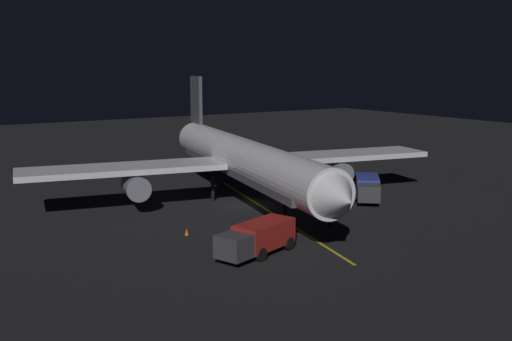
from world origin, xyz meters
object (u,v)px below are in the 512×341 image
at_px(traffic_cone_near_right, 351,201).
at_px(traffic_cone_under_wing, 187,232).
at_px(airliner, 242,160).
at_px(ground_crew_worker, 330,215).
at_px(catering_truck, 367,188).
at_px(traffic_cone_near_left, 343,207).
at_px(baggage_truck, 258,238).

relative_size(traffic_cone_near_right, traffic_cone_under_wing, 1.00).
bearing_deg(traffic_cone_near_right, traffic_cone_under_wing, 4.80).
xyz_separation_m(airliner, ground_crew_worker, (-1.82, 10.48, -3.21)).
height_order(catering_truck, traffic_cone_under_wing, catering_truck).
bearing_deg(traffic_cone_near_right, catering_truck, -173.70).
xyz_separation_m(traffic_cone_near_left, traffic_cone_near_right, (-2.26, -1.48, 0.00)).
bearing_deg(airliner, baggage_truck, 62.73).
height_order(ground_crew_worker, traffic_cone_under_wing, ground_crew_worker).
xyz_separation_m(airliner, traffic_cone_near_left, (-6.26, 6.84, -3.85)).
distance_m(airliner, ground_crew_worker, 11.11).
bearing_deg(baggage_truck, catering_truck, -154.40).
bearing_deg(traffic_cone_near_left, traffic_cone_near_right, -146.76).
xyz_separation_m(baggage_truck, traffic_cone_near_right, (-15.55, -8.28, -0.91)).
relative_size(baggage_truck, traffic_cone_near_right, 12.05).
bearing_deg(traffic_cone_near_right, baggage_truck, 28.04).
distance_m(airliner, traffic_cone_under_wing, 11.91).
relative_size(catering_truck, traffic_cone_near_left, 11.03).
distance_m(airliner, traffic_cone_near_right, 10.78).
relative_size(airliner, traffic_cone_near_right, 71.22).
distance_m(baggage_truck, catering_truck, 19.74).
bearing_deg(ground_crew_worker, traffic_cone_under_wing, -18.74).
bearing_deg(baggage_truck, traffic_cone_near_left, -152.90).
xyz_separation_m(airliner, baggage_truck, (7.03, 13.64, -2.93)).
xyz_separation_m(ground_crew_worker, traffic_cone_near_right, (-6.71, -5.13, -0.64)).
relative_size(airliner, traffic_cone_near_left, 71.22).
height_order(airliner, traffic_cone_near_right, airliner).
height_order(ground_crew_worker, traffic_cone_near_right, ground_crew_worker).
bearing_deg(catering_truck, traffic_cone_near_right, 6.30).
bearing_deg(traffic_cone_under_wing, baggage_truck, 105.91).
relative_size(catering_truck, traffic_cone_under_wing, 11.03).
relative_size(catering_truck, traffic_cone_near_right, 11.03).
bearing_deg(ground_crew_worker, baggage_truck, 19.63).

